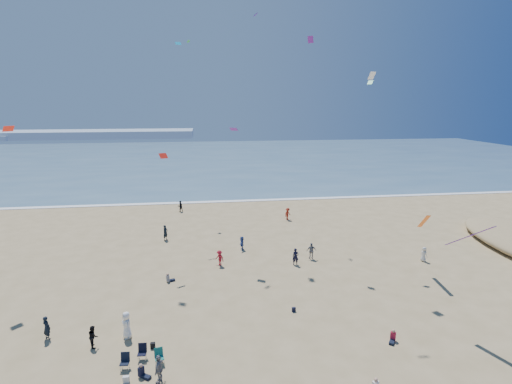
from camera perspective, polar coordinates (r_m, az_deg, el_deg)
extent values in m
cube|color=#476B84|center=(113.09, -7.07, 4.74)|extent=(220.00, 100.00, 0.06)
cube|color=white|center=(63.94, -6.32, -1.40)|extent=(220.00, 1.20, 0.08)
cube|color=#7A8EA8|center=(196.46, -25.40, 7.44)|extent=(110.00, 20.00, 3.20)
imported|color=black|center=(39.60, 5.67, -9.19)|extent=(0.64, 0.45, 1.66)
imported|color=#354C92|center=(43.34, -2.03, -7.29)|extent=(0.64, 1.42, 1.47)
imported|color=black|center=(47.29, -12.81, -5.68)|extent=(0.72, 0.78, 1.78)
imported|color=gray|center=(25.25, -13.66, -23.34)|extent=(0.73, 1.08, 1.71)
imported|color=black|center=(29.48, -22.23, -18.52)|extent=(0.79, 0.87, 1.47)
imported|color=maroon|center=(54.10, 4.54, -3.13)|extent=(1.21, 1.14, 1.64)
imported|color=gray|center=(41.19, 7.93, -8.34)|extent=(1.02, 0.48, 1.70)
imported|color=white|center=(29.57, -17.99, -17.62)|extent=(0.91, 1.07, 1.87)
imported|color=#A71725|center=(39.45, -5.22, -9.37)|extent=(1.11, 1.10, 1.54)
imported|color=black|center=(31.48, -27.73, -16.79)|extent=(0.72, 0.66, 1.65)
imported|color=silver|center=(43.63, 22.85, -8.19)|extent=(0.70, 0.85, 1.48)
imported|color=black|center=(58.92, -10.78, -2.01)|extent=(0.97, 0.89, 1.61)
cube|color=silver|center=(26.07, -18.07, -24.10)|extent=(0.35, 0.20, 0.40)
cube|color=black|center=(28.44, -14.53, -20.46)|extent=(0.30, 0.22, 0.38)
cube|color=black|center=(31.73, 5.42, -16.37)|extent=(0.28, 0.18, 0.34)
cube|color=green|center=(58.99, -9.64, 20.45)|extent=(0.49, 0.55, 0.30)
cube|color=#0CACDF|center=(50.09, -11.06, 20.11)|extent=(0.75, 0.54, 0.34)
cube|color=white|center=(37.44, 16.21, 15.67)|extent=(0.67, 0.54, 0.64)
cube|color=green|center=(41.89, 16.01, 14.82)|extent=(0.69, 0.69, 0.40)
cube|color=#4B279B|center=(46.01, -0.07, 23.99)|extent=(0.48, 0.86, 0.31)
cube|color=#FF271A|center=(37.77, -31.87, 7.69)|extent=(0.85, 0.88, 0.46)
cube|color=#6B1E8C|center=(42.84, 7.80, 20.78)|extent=(0.60, 0.53, 0.66)
cube|color=#631F97|center=(39.40, -3.21, 8.95)|extent=(0.88, 0.77, 0.31)
cube|color=red|center=(38.28, -13.10, 5.06)|extent=(0.87, 0.77, 0.46)
cube|color=#69269B|center=(29.78, 28.16, -5.58)|extent=(0.35, 3.14, 2.21)
cube|color=orange|center=(38.88, 22.85, -3.89)|extent=(0.35, 2.64, 1.87)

